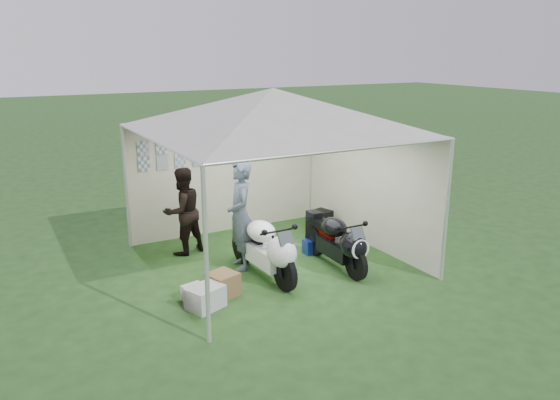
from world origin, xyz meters
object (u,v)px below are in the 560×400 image
at_px(crate_0, 205,297).
at_px(motorcycle_white, 266,247).
at_px(paddock_stand, 313,246).
at_px(person_dark_jacket, 183,211).
at_px(person_blue_jacket, 241,215).
at_px(crate_1, 223,284).
at_px(equipment_box, 320,222).
at_px(crate_2, 194,293).
at_px(motorcycle_black, 338,241).
at_px(canopy_tent, 272,114).

bearing_deg(crate_0, motorcycle_white, 23.38).
height_order(paddock_stand, person_dark_jacket, person_dark_jacket).
bearing_deg(person_blue_jacket, crate_1, -24.91).
distance_m(equipment_box, crate_2, 3.75).
distance_m(motorcycle_black, equipment_box, 1.93).
bearing_deg(equipment_box, person_dark_jacket, 175.77).
bearing_deg(crate_2, equipment_box, 27.45).
height_order(motorcycle_white, person_blue_jacket, person_blue_jacket).
height_order(motorcycle_white, person_dark_jacket, person_dark_jacket).
xyz_separation_m(equipment_box, crate_1, (-2.89, -1.78, -0.05)).
bearing_deg(paddock_stand, motorcycle_black, -91.44).
height_order(canopy_tent, person_dark_jacket, canopy_tent).
distance_m(motorcycle_white, paddock_stand, 1.45).
xyz_separation_m(person_blue_jacket, crate_0, (-1.10, -1.13, -0.77)).
xyz_separation_m(canopy_tent, crate_1, (-1.31, -0.85, -2.40)).
xyz_separation_m(paddock_stand, equipment_box, (0.74, 0.93, 0.09)).
relative_size(person_dark_jacket, crate_0, 3.22).
xyz_separation_m(canopy_tent, motorcycle_white, (-0.43, -0.58, -2.04)).
distance_m(equipment_box, crate_0, 3.86).
height_order(paddock_stand, crate_2, paddock_stand).
height_order(canopy_tent, crate_0, canopy_tent).
bearing_deg(paddock_stand, motorcycle_white, -155.62).
distance_m(motorcycle_black, paddock_stand, 0.89).
relative_size(motorcycle_black, person_dark_jacket, 1.13).
relative_size(canopy_tent, crate_0, 11.46).
bearing_deg(motorcycle_black, crate_1, -177.63).
height_order(motorcycle_black, person_blue_jacket, person_blue_jacket).
relative_size(canopy_tent, motorcycle_white, 2.92).
distance_m(person_blue_jacket, crate_2, 1.62).
bearing_deg(person_blue_jacket, equipment_box, 127.61).
bearing_deg(equipment_box, person_blue_jacket, -157.05).
height_order(person_dark_jacket, person_blue_jacket, person_blue_jacket).
height_order(motorcycle_black, paddock_stand, motorcycle_black).
xyz_separation_m(paddock_stand, crate_0, (-2.53, -1.12, 0.03)).
bearing_deg(person_dark_jacket, crate_1, 71.10).
bearing_deg(canopy_tent, equipment_box, 30.56).
bearing_deg(equipment_box, crate_1, -148.29).
relative_size(motorcycle_white, person_blue_jacket, 1.04).
distance_m(motorcycle_white, crate_2, 1.40).
bearing_deg(motorcycle_black, crate_0, -171.64).
xyz_separation_m(person_blue_jacket, crate_1, (-0.71, -0.86, -0.75)).
relative_size(motorcycle_black, person_blue_jacket, 0.96).
bearing_deg(canopy_tent, person_blue_jacket, 179.10).
bearing_deg(motorcycle_white, crate_1, -165.44).
bearing_deg(canopy_tent, motorcycle_black, -45.14).
xyz_separation_m(motorcycle_white, crate_2, (-1.32, -0.22, -0.42)).
distance_m(motorcycle_black, crate_0, 2.55).
xyz_separation_m(canopy_tent, crate_2, (-1.75, -0.80, -2.46)).
bearing_deg(canopy_tent, motorcycle_white, -126.66).
height_order(canopy_tent, motorcycle_white, canopy_tent).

